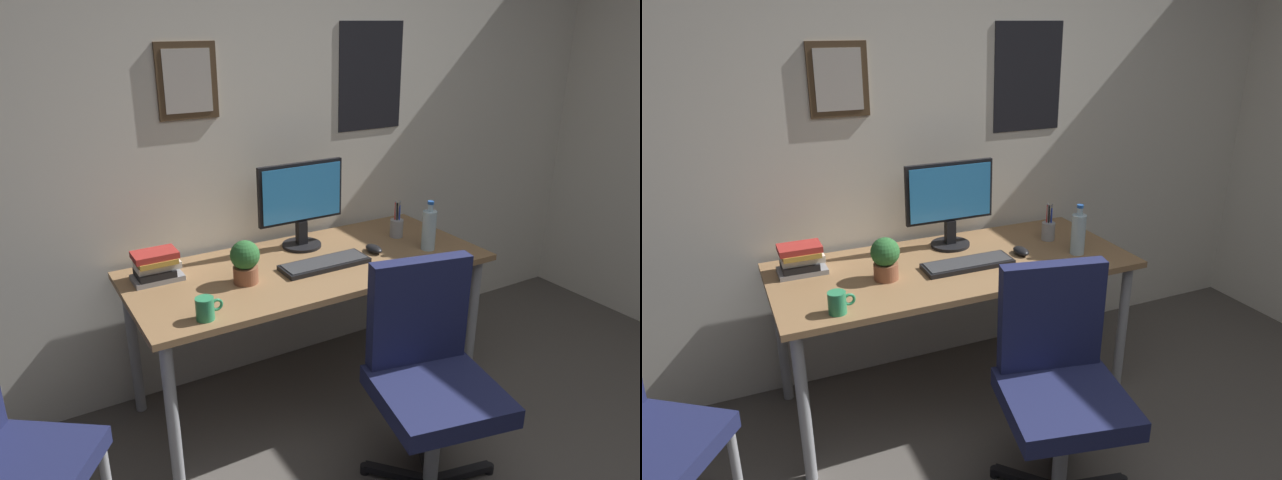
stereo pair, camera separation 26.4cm
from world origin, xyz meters
TOP-DOWN VIEW (x-y plane):
  - wall_back at (-0.00, 2.15)m, footprint 4.40×0.10m
  - desk at (-0.10, 1.70)m, footprint 1.71×0.74m
  - office_chair at (0.02, 0.95)m, footprint 0.58×0.58m
  - monitor at (-0.03, 1.91)m, footprint 0.46×0.20m
  - keyboard at (-0.06, 1.63)m, footprint 0.43×0.15m
  - computer_mouse at (0.24, 1.66)m, footprint 0.06×0.11m
  - water_bottle at (0.50, 1.55)m, footprint 0.07×0.07m
  - coffee_mug_near at (-0.72, 1.42)m, footprint 0.11×0.07m
  - potted_plant at (-0.45, 1.65)m, footprint 0.13×0.13m
  - pen_cup at (0.47, 1.78)m, footprint 0.07×0.07m
  - book_stack_left at (-0.78, 1.87)m, footprint 0.22×0.15m

SIDE VIEW (x-z plane):
  - office_chair at x=0.02m, z-range 0.05..1.00m
  - desk at x=-0.10m, z-range 0.30..1.03m
  - keyboard at x=-0.06m, z-range 0.74..0.76m
  - computer_mouse at x=0.24m, z-range 0.74..0.77m
  - coffee_mug_near at x=-0.72m, z-range 0.74..0.83m
  - pen_cup at x=0.47m, z-range 0.69..0.89m
  - book_stack_left at x=-0.78m, z-range 0.73..0.87m
  - potted_plant at x=-0.45m, z-range 0.74..0.94m
  - water_bottle at x=0.50m, z-range 0.72..0.97m
  - monitor at x=-0.03m, z-range 0.76..1.19m
  - wall_back at x=0.00m, z-range 0.00..2.60m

